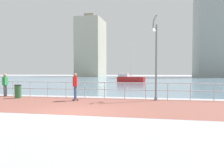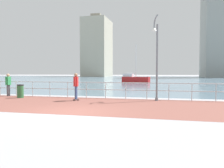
{
  "view_description": "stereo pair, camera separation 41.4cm",
  "coord_description": "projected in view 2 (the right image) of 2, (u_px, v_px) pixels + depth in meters",
  "views": [
    {
      "loc": [
        3.66,
        -9.35,
        1.77
      ],
      "look_at": [
        1.0,
        3.46,
        1.1
      ],
      "focal_mm": 36.64,
      "sensor_mm": 36.0,
      "label": 1
    },
    {
      "loc": [
        4.07,
        -9.26,
        1.77
      ],
      "look_at": [
        1.0,
        3.46,
        1.1
      ],
      "focal_mm": 36.64,
      "sensor_mm": 36.0,
      "label": 2
    }
  ],
  "objects": [
    {
      "name": "lamppost",
      "position": [
        156.0,
        54.0,
        14.25
      ],
      "size": [
        0.49,
        0.77,
        5.32
      ],
      "color": "slate",
      "rests_on": "ground"
    },
    {
      "name": "tower_glass",
      "position": [
        221.0,
        19.0,
        81.55
      ],
      "size": [
        12.24,
        16.05,
        43.43
      ],
      "color": "#939993",
      "rests_on": "ground"
    },
    {
      "name": "brick_paving",
      "position": [
        91.0,
        104.0,
        12.55
      ],
      "size": [
        28.0,
        6.34,
        0.01
      ],
      "primitive_type": "cube",
      "color": "brown",
      "rests_on": "ground"
    },
    {
      "name": "harbor_water",
      "position": [
        151.0,
        79.0,
        59.32
      ],
      "size": [
        180.0,
        88.0,
        0.0
      ],
      "primitive_type": "cube",
      "color": "slate",
      "rests_on": "ground"
    },
    {
      "name": "waterfront_railing",
      "position": [
        106.0,
        87.0,
        15.59
      ],
      "size": [
        25.25,
        0.06,
        1.1
      ],
      "color": "#B2BCC1",
      "rests_on": "ground"
    },
    {
      "name": "ground",
      "position": [
        147.0,
        81.0,
        48.87
      ],
      "size": [
        220.0,
        220.0,
        0.0
      ],
      "primitive_type": "plane",
      "color": "#9E9EA3"
    },
    {
      "name": "tower_beige",
      "position": [
        97.0,
        48.0,
        96.39
      ],
      "size": [
        10.03,
        14.25,
        25.83
      ],
      "color": "#B2AD99",
      "rests_on": "ground"
    },
    {
      "name": "bystander",
      "position": [
        8.0,
        83.0,
        16.98
      ],
      "size": [
        0.26,
        0.55,
        1.67
      ],
      "color": "#4C4C51",
      "rests_on": "ground"
    },
    {
      "name": "skateboarder",
      "position": [
        76.0,
        84.0,
        14.24
      ],
      "size": [
        0.41,
        0.56,
        1.72
      ],
      "color": "black",
      "rests_on": "ground"
    },
    {
      "name": "trash_bin",
      "position": [
        20.0,
        91.0,
        15.84
      ],
      "size": [
        0.46,
        0.46,
        0.93
      ],
      "color": "#2D6638",
      "rests_on": "ground"
    },
    {
      "name": "sailboat_navy",
      "position": [
        135.0,
        79.0,
        39.08
      ],
      "size": [
        4.83,
        2.25,
        6.53
      ],
      "color": "#B21E1E",
      "rests_on": "ground"
    }
  ]
}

